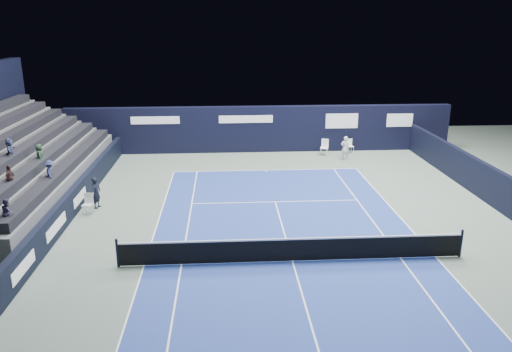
{
  "coord_description": "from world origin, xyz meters",
  "views": [
    {
      "loc": [
        -2.44,
        -16.68,
        8.59
      ],
      "look_at": [
        -0.94,
        6.62,
        1.3
      ],
      "focal_mm": 35.0,
      "sensor_mm": 36.0,
      "label": 1
    }
  ],
  "objects": [
    {
      "name": "folding_chair_back_b",
      "position": [
        6.05,
        15.82,
        0.53
      ],
      "size": [
        0.48,
        0.47,
        0.93
      ],
      "rotation": [
        0.0,
        0.0,
        0.2
      ],
      "color": "white",
      "rests_on": "ground"
    },
    {
      "name": "back_sponsor_wall",
      "position": [
        0.01,
        16.5,
        1.55
      ],
      "size": [
        26.0,
        0.63,
        3.1
      ],
      "color": "black",
      "rests_on": "ground"
    },
    {
      "name": "line_judge_chair",
      "position": [
        -8.82,
        5.45,
        0.55
      ],
      "size": [
        0.49,
        0.48,
        0.97
      ],
      "rotation": [
        0.0,
        0.0,
        -0.17
      ],
      "color": "silver",
      "rests_on": "ground"
    },
    {
      "name": "side_barrier_left",
      "position": [
        -9.5,
        5.97,
        0.6
      ],
      "size": [
        0.33,
        22.0,
        1.2
      ],
      "color": "black",
      "rests_on": "ground"
    },
    {
      "name": "enclosure_wall_right",
      "position": [
        10.5,
        6.0,
        0.9
      ],
      "size": [
        0.3,
        22.0,
        1.8
      ],
      "primitive_type": "cube",
      "color": "black",
      "rests_on": "ground"
    },
    {
      "name": "tennis_player",
      "position": [
        5.29,
        14.0,
        0.77
      ],
      "size": [
        0.63,
        0.86,
        1.54
      ],
      "color": "silver",
      "rests_on": "ground"
    },
    {
      "name": "line_judge",
      "position": [
        -8.59,
        6.18,
        0.76
      ],
      "size": [
        0.5,
        0.63,
        1.51
      ],
      "primitive_type": "imported",
      "rotation": [
        0.0,
        0.0,
        1.29
      ],
      "color": "black",
      "rests_on": "ground"
    },
    {
      "name": "ground",
      "position": [
        0.0,
        2.0,
        0.0
      ],
      "size": [
        48.0,
        48.0,
        0.0
      ],
      "primitive_type": "plane",
      "color": "#56665A",
      "rests_on": "ground"
    },
    {
      "name": "court_markings",
      "position": [
        0.0,
        0.0,
        0.01
      ],
      "size": [
        11.03,
        23.83,
        0.0
      ],
      "color": "white",
      "rests_on": "court_surface"
    },
    {
      "name": "tennis_net",
      "position": [
        0.0,
        0.0,
        0.51
      ],
      "size": [
        12.9,
        0.1,
        1.1
      ],
      "color": "black",
      "rests_on": "ground"
    },
    {
      "name": "court_surface",
      "position": [
        0.0,
        0.0,
        0.0
      ],
      "size": [
        10.97,
        23.77,
        0.01
      ],
      "primitive_type": "cube",
      "color": "navy",
      "rests_on": "ground"
    },
    {
      "name": "folding_chair_back_a",
      "position": [
        4.21,
        15.27,
        0.72
      ],
      "size": [
        0.62,
        0.64,
        1.08
      ],
      "rotation": [
        0.0,
        0.0,
        -0.4
      ],
      "color": "white",
      "rests_on": "ground"
    }
  ]
}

